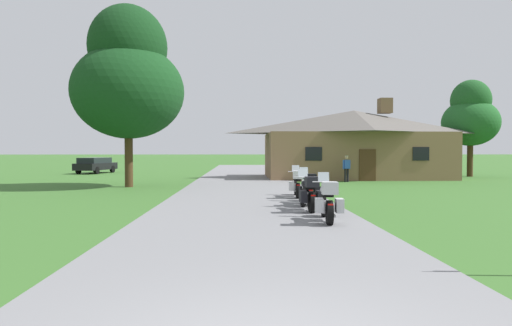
{
  "coord_description": "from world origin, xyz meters",
  "views": [
    {
      "loc": [
        -0.28,
        -3.82,
        1.97
      ],
      "look_at": [
        0.64,
        21.65,
        1.29
      ],
      "focal_mm": 31.07,
      "sensor_mm": 36.0,
      "label": 1
    }
  ],
  "objects_px": {
    "motorcycle_red_farthest_in_row": "(297,184)",
    "bystander_blue_shirt_near_lodge": "(347,167)",
    "motorcycle_silver_nearest_to_camera": "(327,202)",
    "tree_left_near": "(128,78)",
    "tree_right_of_lodge": "(471,116)",
    "motorcycle_black_second_in_row": "(309,194)",
    "motorcycle_green_third_in_row": "(308,189)",
    "parked_black_suv_far_left": "(96,165)"
  },
  "relations": [
    {
      "from": "motorcycle_black_second_in_row",
      "to": "tree_right_of_lodge",
      "type": "distance_m",
      "value": 25.42
    },
    {
      "from": "motorcycle_silver_nearest_to_camera",
      "to": "parked_black_suv_far_left",
      "type": "bearing_deg",
      "value": 123.18
    },
    {
      "from": "motorcycle_silver_nearest_to_camera",
      "to": "tree_left_near",
      "type": "height_order",
      "value": "tree_left_near"
    },
    {
      "from": "motorcycle_green_third_in_row",
      "to": "parked_black_suv_far_left",
      "type": "bearing_deg",
      "value": 122.51
    },
    {
      "from": "bystander_blue_shirt_near_lodge",
      "to": "tree_left_near",
      "type": "relative_size",
      "value": 0.17
    },
    {
      "from": "motorcycle_silver_nearest_to_camera",
      "to": "motorcycle_red_farthest_in_row",
      "type": "distance_m",
      "value": 6.45
    },
    {
      "from": "parked_black_suv_far_left",
      "to": "motorcycle_black_second_in_row",
      "type": "bearing_deg",
      "value": -48.65
    },
    {
      "from": "parked_black_suv_far_left",
      "to": "tree_left_near",
      "type": "bearing_deg",
      "value": -55.17
    },
    {
      "from": "motorcycle_silver_nearest_to_camera",
      "to": "parked_black_suv_far_left",
      "type": "distance_m",
      "value": 32.02
    },
    {
      "from": "bystander_blue_shirt_near_lodge",
      "to": "tree_left_near",
      "type": "distance_m",
      "value": 14.28
    },
    {
      "from": "bystander_blue_shirt_near_lodge",
      "to": "motorcycle_black_second_in_row",
      "type": "bearing_deg",
      "value": -125.38
    },
    {
      "from": "motorcycle_green_third_in_row",
      "to": "bystander_blue_shirt_near_lodge",
      "type": "xyz_separation_m",
      "value": [
        4.35,
        12.14,
        0.34
      ]
    },
    {
      "from": "motorcycle_black_second_in_row",
      "to": "motorcycle_green_third_in_row",
      "type": "xyz_separation_m",
      "value": [
        0.25,
        1.78,
        0.0
      ]
    },
    {
      "from": "bystander_blue_shirt_near_lodge",
      "to": "motorcycle_red_farthest_in_row",
      "type": "bearing_deg",
      "value": -131.52
    },
    {
      "from": "tree_left_near",
      "to": "parked_black_suv_far_left",
      "type": "relative_size",
      "value": 2.04
    },
    {
      "from": "motorcycle_green_third_in_row",
      "to": "tree_right_of_lodge",
      "type": "xyz_separation_m",
      "value": [
        15.4,
        17.84,
        4.08
      ]
    },
    {
      "from": "motorcycle_green_third_in_row",
      "to": "motorcycle_black_second_in_row",
      "type": "bearing_deg",
      "value": -97.91
    },
    {
      "from": "motorcycle_green_third_in_row",
      "to": "parked_black_suv_far_left",
      "type": "xyz_separation_m",
      "value": [
        -15.35,
        24.08,
        0.17
      ]
    },
    {
      "from": "motorcycle_green_third_in_row",
      "to": "bystander_blue_shirt_near_lodge",
      "type": "distance_m",
      "value": 12.9
    },
    {
      "from": "tree_left_near",
      "to": "motorcycle_green_third_in_row",
      "type": "bearing_deg",
      "value": -45.39
    },
    {
      "from": "motorcycle_black_second_in_row",
      "to": "bystander_blue_shirt_near_lodge",
      "type": "height_order",
      "value": "bystander_blue_shirt_near_lodge"
    },
    {
      "from": "motorcycle_silver_nearest_to_camera",
      "to": "bystander_blue_shirt_near_lodge",
      "type": "distance_m",
      "value": 16.81
    },
    {
      "from": "motorcycle_silver_nearest_to_camera",
      "to": "tree_left_near",
      "type": "bearing_deg",
      "value": 128.33
    },
    {
      "from": "tree_right_of_lodge",
      "to": "motorcycle_green_third_in_row",
      "type": "bearing_deg",
      "value": -130.81
    },
    {
      "from": "bystander_blue_shirt_near_lodge",
      "to": "tree_right_of_lodge",
      "type": "height_order",
      "value": "tree_right_of_lodge"
    },
    {
      "from": "motorcycle_silver_nearest_to_camera",
      "to": "motorcycle_red_farthest_in_row",
      "type": "xyz_separation_m",
      "value": [
        0.01,
        6.45,
        0.0
      ]
    },
    {
      "from": "motorcycle_red_farthest_in_row",
      "to": "parked_black_suv_far_left",
      "type": "relative_size",
      "value": 0.43
    },
    {
      "from": "motorcycle_black_second_in_row",
      "to": "motorcycle_red_farthest_in_row",
      "type": "height_order",
      "value": "same"
    },
    {
      "from": "motorcycle_red_farthest_in_row",
      "to": "bystander_blue_shirt_near_lodge",
      "type": "bearing_deg",
      "value": 69.1
    },
    {
      "from": "motorcycle_green_third_in_row",
      "to": "tree_left_near",
      "type": "height_order",
      "value": "tree_left_near"
    },
    {
      "from": "tree_left_near",
      "to": "tree_right_of_lodge",
      "type": "xyz_separation_m",
      "value": [
        23.97,
        9.15,
        -1.27
      ]
    },
    {
      "from": "motorcycle_red_farthest_in_row",
      "to": "tree_left_near",
      "type": "bearing_deg",
      "value": 146.92
    },
    {
      "from": "motorcycle_black_second_in_row",
      "to": "tree_left_near",
      "type": "xyz_separation_m",
      "value": [
        -8.32,
        10.46,
        5.35
      ]
    },
    {
      "from": "motorcycle_silver_nearest_to_camera",
      "to": "bystander_blue_shirt_near_lodge",
      "type": "height_order",
      "value": "bystander_blue_shirt_near_lodge"
    },
    {
      "from": "tree_right_of_lodge",
      "to": "tree_left_near",
      "type": "bearing_deg",
      "value": -159.1
    },
    {
      "from": "motorcycle_silver_nearest_to_camera",
      "to": "tree_right_of_lodge",
      "type": "xyz_separation_m",
      "value": [
        15.49,
        21.91,
        4.08
      ]
    },
    {
      "from": "motorcycle_black_second_in_row",
      "to": "tree_left_near",
      "type": "bearing_deg",
      "value": 125.82
    },
    {
      "from": "motorcycle_silver_nearest_to_camera",
      "to": "motorcycle_green_third_in_row",
      "type": "bearing_deg",
      "value": 93.4
    },
    {
      "from": "motorcycle_red_farthest_in_row",
      "to": "parked_black_suv_far_left",
      "type": "xyz_separation_m",
      "value": [
        -15.27,
        21.7,
        0.17
      ]
    },
    {
      "from": "bystander_blue_shirt_near_lodge",
      "to": "tree_right_of_lodge",
      "type": "distance_m",
      "value": 12.98
    },
    {
      "from": "motorcycle_silver_nearest_to_camera",
      "to": "motorcycle_red_farthest_in_row",
      "type": "relative_size",
      "value": 1.0
    },
    {
      "from": "motorcycle_silver_nearest_to_camera",
      "to": "tree_right_of_lodge",
      "type": "bearing_deg",
      "value": 59.45
    }
  ]
}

